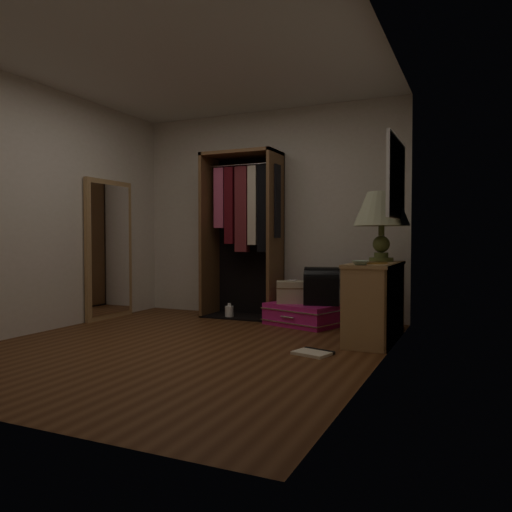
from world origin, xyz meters
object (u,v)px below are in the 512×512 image
at_px(open_wardrobe, 245,221).
at_px(table_lamp, 382,211).
at_px(train_case, 293,292).
at_px(black_bag, 322,285).
at_px(console_bookshelf, 375,299).
at_px(floor_mirror, 109,249).
at_px(white_jug, 229,312).
at_px(pink_suitcase, 304,314).

height_order(open_wardrobe, table_lamp, open_wardrobe).
bearing_deg(train_case, open_wardrobe, 139.82).
bearing_deg(black_bag, table_lamp, -27.37).
bearing_deg(open_wardrobe, console_bookshelf, -22.56).
bearing_deg(train_case, table_lamp, -32.45).
height_order(train_case, black_bag, black_bag).
height_order(open_wardrobe, train_case, open_wardrobe).
relative_size(floor_mirror, white_jug, 9.13).
bearing_deg(black_bag, console_bookshelf, -45.85).
distance_m(console_bookshelf, white_jug, 1.99).
bearing_deg(black_bag, train_case, 166.93).
relative_size(open_wardrobe, pink_suitcase, 2.16).
bearing_deg(black_bag, white_jug, 164.59).
xyz_separation_m(open_wardrobe, table_lamp, (1.75, -0.46, 0.06)).
relative_size(train_case, table_lamp, 0.60).
xyz_separation_m(open_wardrobe, pink_suitcase, (0.85, -0.25, -1.08)).
distance_m(train_case, table_lamp, 1.39).
distance_m(floor_mirror, black_bag, 2.64).
height_order(floor_mirror, table_lamp, floor_mirror).
distance_m(pink_suitcase, white_jug, 1.00).
bearing_deg(white_jug, open_wardrobe, 50.50).
relative_size(open_wardrobe, black_bag, 4.76).
distance_m(console_bookshelf, black_bag, 0.82).
bearing_deg(train_case, black_bag, -22.92).
relative_size(train_case, white_jug, 2.35).
distance_m(console_bookshelf, table_lamp, 0.92).
bearing_deg(floor_mirror, table_lamp, 5.54).
height_order(black_bag, table_lamp, table_lamp).
distance_m(open_wardrobe, white_jug, 1.15).
height_order(table_lamp, white_jug, table_lamp).
bearing_deg(open_wardrobe, train_case, -19.11).
bearing_deg(floor_mirror, open_wardrobe, 27.34).
height_order(console_bookshelf, open_wardrobe, open_wardrobe).
relative_size(black_bag, table_lamp, 0.59).
bearing_deg(train_case, pink_suitcase, -21.87).
bearing_deg(table_lamp, black_bag, 163.85).
relative_size(pink_suitcase, table_lamp, 1.29).
xyz_separation_m(console_bookshelf, black_bag, (-0.68, 0.47, 0.07)).
xyz_separation_m(console_bookshelf, white_jug, (-1.89, 0.56, -0.31)).
xyz_separation_m(console_bookshelf, pink_suitcase, (-0.89, 0.48, -0.27)).
xyz_separation_m(console_bookshelf, train_case, (-1.03, 0.48, -0.02)).
xyz_separation_m(floor_mirror, black_bag, (2.56, 0.51, -0.39)).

